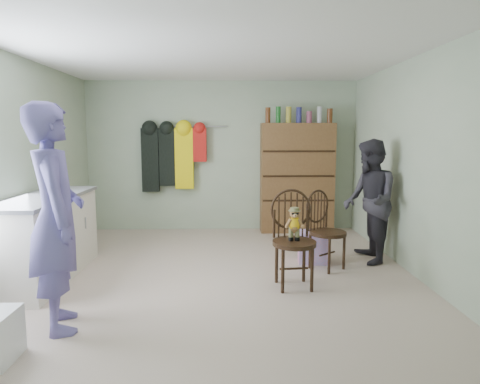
{
  "coord_description": "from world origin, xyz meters",
  "views": [
    {
      "loc": [
        0.12,
        -4.74,
        1.62
      ],
      "look_at": [
        0.25,
        0.2,
        0.95
      ],
      "focal_mm": 32.0,
      "sensor_mm": 36.0,
      "label": 1
    }
  ],
  "objects_px": {
    "counter": "(45,237)",
    "chair_front": "(293,233)",
    "chair_far": "(324,227)",
    "dresser": "(297,177)"
  },
  "relations": [
    {
      "from": "counter",
      "to": "chair_front",
      "type": "height_order",
      "value": "chair_front"
    },
    {
      "from": "chair_front",
      "to": "chair_far",
      "type": "relative_size",
      "value": 1.09
    },
    {
      "from": "chair_front",
      "to": "chair_far",
      "type": "bearing_deg",
      "value": 47.19
    },
    {
      "from": "chair_far",
      "to": "dresser",
      "type": "relative_size",
      "value": 0.46
    },
    {
      "from": "counter",
      "to": "chair_far",
      "type": "bearing_deg",
      "value": 5.11
    },
    {
      "from": "counter",
      "to": "chair_front",
      "type": "distance_m",
      "value": 2.77
    },
    {
      "from": "chair_front",
      "to": "dresser",
      "type": "xyz_separation_m",
      "value": [
        0.45,
        2.62,
        0.34
      ]
    },
    {
      "from": "counter",
      "to": "dresser",
      "type": "bearing_deg",
      "value": 35.68
    },
    {
      "from": "dresser",
      "to": "chair_far",
      "type": "bearing_deg",
      "value": -89.46
    },
    {
      "from": "chair_far",
      "to": "dresser",
      "type": "distance_m",
      "value": 2.05
    }
  ]
}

